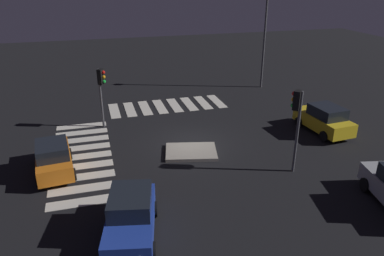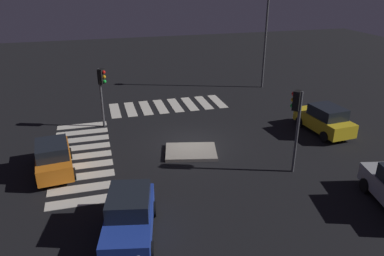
% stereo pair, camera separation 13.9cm
% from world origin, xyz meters
% --- Properties ---
extents(ground_plane, '(80.00, 80.00, 0.00)m').
position_xyz_m(ground_plane, '(0.00, 0.00, 0.00)').
color(ground_plane, black).
extents(traffic_island, '(3.27, 2.74, 0.18)m').
position_xyz_m(traffic_island, '(0.41, 1.25, 0.09)').
color(traffic_island, gray).
rests_on(traffic_island, ground).
extents(car_blue, '(2.55, 4.32, 1.78)m').
position_xyz_m(car_blue, '(4.55, 7.44, 0.88)').
color(car_blue, '#1E389E').
rests_on(car_blue, ground).
extents(car_orange, '(2.16, 4.05, 1.71)m').
position_xyz_m(car_orange, '(7.71, 1.44, 0.84)').
color(car_orange, orange).
rests_on(car_orange, ground).
extents(car_yellow, '(2.20, 4.24, 1.80)m').
position_xyz_m(car_yellow, '(-8.56, 0.64, 0.88)').
color(car_yellow, gold).
rests_on(car_yellow, ground).
extents(traffic_light_east, '(0.53, 0.54, 3.92)m').
position_xyz_m(traffic_light_east, '(4.84, -4.02, 2.97)').
color(traffic_light_east, '#47474C').
rests_on(traffic_light_east, ground).
extents(traffic_light_west, '(0.54, 0.53, 4.31)m').
position_xyz_m(traffic_light_west, '(-4.01, 4.55, 3.27)').
color(traffic_light_west, '#47474C').
rests_on(traffic_light_west, ground).
extents(street_lamp, '(0.56, 0.56, 8.71)m').
position_xyz_m(street_lamp, '(-9.17, -9.68, 5.83)').
color(street_lamp, '#47474C').
rests_on(street_lamp, ground).
extents(crosswalk_near, '(8.75, 3.20, 0.02)m').
position_xyz_m(crosswalk_near, '(0.00, -6.97, 0.01)').
color(crosswalk_near, silver).
rests_on(crosswalk_near, ground).
extents(crosswalk_side, '(3.20, 9.90, 0.02)m').
position_xyz_m(crosswalk_side, '(6.39, 0.00, 0.01)').
color(crosswalk_side, silver).
rests_on(crosswalk_side, ground).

